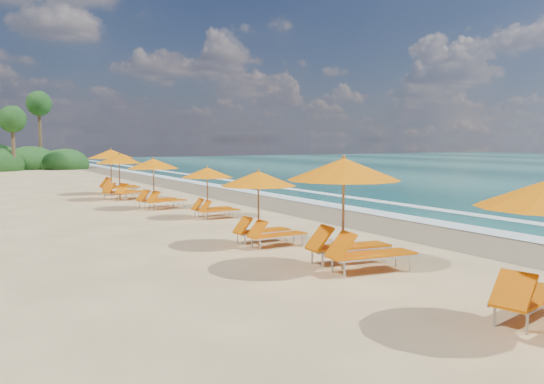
{
  "coord_description": "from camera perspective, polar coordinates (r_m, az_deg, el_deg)",
  "views": [
    {
      "loc": [
        -9.84,
        -17.1,
        3.01
      ],
      "look_at": [
        0.0,
        0.0,
        1.2
      ],
      "focal_mm": 37.67,
      "sensor_mm": 36.0,
      "label": 1
    }
  ],
  "objects": [
    {
      "name": "station_5",
      "position": [
        25.45,
        -11.41,
        1.21
      ],
      "size": [
        2.76,
        2.65,
        2.26
      ],
      "rotation": [
        0.0,
        0.0,
        0.22
      ],
      "color": "olive",
      "rests_on": "ground"
    },
    {
      "name": "station_6",
      "position": [
        29.79,
        -14.76,
        1.81
      ],
      "size": [
        3.16,
        3.16,
        2.35
      ],
      "rotation": [
        0.0,
        0.0,
        0.53
      ],
      "color": "olive",
      "rests_on": "ground"
    },
    {
      "name": "station_3",
      "position": [
        16.22,
        -0.85,
        -1.06
      ],
      "size": [
        2.41,
        2.23,
        2.19
      ],
      "rotation": [
        0.0,
        0.0,
        0.04
      ],
      "color": "olive",
      "rests_on": "ground"
    },
    {
      "name": "station_7",
      "position": [
        32.84,
        -15.45,
        2.29
      ],
      "size": [
        2.88,
        2.7,
        2.55
      ],
      "rotation": [
        0.0,
        0.0,
        -0.08
      ],
      "color": "olive",
      "rests_on": "ground"
    },
    {
      "name": "station_2",
      "position": [
        13.34,
        7.91,
        -1.32
      ],
      "size": [
        3.11,
        2.94,
        2.67
      ],
      "rotation": [
        0.0,
        0.0,
        -0.13
      ],
      "color": "olive",
      "rests_on": "ground"
    },
    {
      "name": "surf_foam",
      "position": [
        23.98,
        14.03,
        -2.06
      ],
      "size": [
        4.0,
        160.0,
        0.01
      ],
      "color": "white",
      "rests_on": "ground"
    },
    {
      "name": "wet_sand",
      "position": [
        22.2,
        8.99,
        -2.6
      ],
      "size": [
        4.0,
        160.0,
        0.01
      ],
      "primitive_type": "cube",
      "color": "#85724F",
      "rests_on": "ground"
    },
    {
      "name": "station_4",
      "position": [
        22.12,
        -6.1,
        0.33
      ],
      "size": [
        2.17,
        2.0,
        2.01
      ],
      "rotation": [
        0.0,
        0.0,
        -0.01
      ],
      "color": "olive",
      "rests_on": "ground"
    },
    {
      "name": "ground",
      "position": [
        19.96,
        0.0,
        -3.43
      ],
      "size": [
        160.0,
        160.0,
        0.0
      ],
      "primitive_type": "plane",
      "color": "#DBC181",
      "rests_on": "ground"
    }
  ]
}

